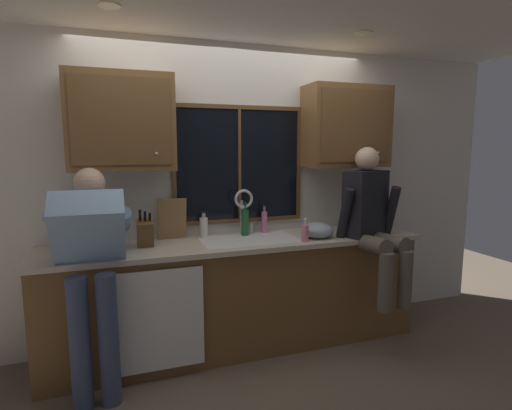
% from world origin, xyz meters
% --- Properties ---
extents(back_wall, '(5.46, 0.12, 2.55)m').
position_xyz_m(back_wall, '(0.00, 0.06, 1.27)').
color(back_wall, silver).
rests_on(back_wall, floor).
extents(ceiling_downlight_left, '(0.14, 0.14, 0.01)m').
position_xyz_m(ceiling_downlight_left, '(-0.92, -0.60, 2.54)').
color(ceiling_downlight_left, '#FFEAB2').
extents(ceiling_downlight_right, '(0.14, 0.14, 0.01)m').
position_xyz_m(ceiling_downlight_right, '(0.92, -0.60, 2.54)').
color(ceiling_downlight_right, '#FFEAB2').
extents(window_glass, '(1.10, 0.02, 0.95)m').
position_xyz_m(window_glass, '(0.09, -0.01, 1.52)').
color(window_glass, black).
extents(window_frame_top, '(1.17, 0.02, 0.04)m').
position_xyz_m(window_frame_top, '(0.09, -0.02, 2.02)').
color(window_frame_top, brown).
extents(window_frame_bottom, '(1.17, 0.02, 0.04)m').
position_xyz_m(window_frame_bottom, '(0.09, -0.02, 1.03)').
color(window_frame_bottom, brown).
extents(window_frame_left, '(0.04, 0.02, 0.95)m').
position_xyz_m(window_frame_left, '(-0.48, -0.02, 1.52)').
color(window_frame_left, brown).
extents(window_frame_right, '(0.03, 0.02, 0.95)m').
position_xyz_m(window_frame_right, '(0.66, -0.02, 1.52)').
color(window_frame_right, brown).
extents(window_mullion_center, '(0.02, 0.02, 0.95)m').
position_xyz_m(window_mullion_center, '(0.09, -0.02, 1.52)').
color(window_mullion_center, brown).
extents(lower_cabinet_run, '(3.06, 0.58, 0.88)m').
position_xyz_m(lower_cabinet_run, '(0.00, -0.29, 0.44)').
color(lower_cabinet_run, brown).
rests_on(lower_cabinet_run, floor).
extents(countertop, '(3.12, 0.62, 0.04)m').
position_xyz_m(countertop, '(0.00, -0.31, 0.90)').
color(countertop, beige).
rests_on(countertop, lower_cabinet_run).
extents(dishwasher_front, '(0.60, 0.02, 0.74)m').
position_xyz_m(dishwasher_front, '(-0.67, -0.61, 0.46)').
color(dishwasher_front, white).
extents(upper_cabinet_left, '(0.77, 0.36, 0.72)m').
position_xyz_m(upper_cabinet_left, '(-0.87, -0.17, 1.86)').
color(upper_cabinet_left, brown).
extents(upper_cabinet_right, '(0.77, 0.36, 0.72)m').
position_xyz_m(upper_cabinet_right, '(1.05, -0.17, 1.86)').
color(upper_cabinet_right, brown).
extents(sink, '(0.80, 0.46, 0.21)m').
position_xyz_m(sink, '(0.09, -0.30, 0.82)').
color(sink, silver).
rests_on(sink, lower_cabinet_run).
extents(faucet, '(0.18, 0.09, 0.40)m').
position_xyz_m(faucet, '(0.10, -0.12, 1.17)').
color(faucet, silver).
rests_on(faucet, countertop).
extents(person_standing, '(0.53, 0.70, 1.54)m').
position_xyz_m(person_standing, '(-1.11, -0.60, 0.95)').
color(person_standing, '#384260').
rests_on(person_standing, floor).
extents(person_sitting_on_counter, '(0.54, 0.66, 1.26)m').
position_xyz_m(person_sitting_on_counter, '(1.08, -0.57, 1.10)').
color(person_sitting_on_counter, '#595147').
rests_on(person_sitting_on_counter, countertop).
extents(knife_block, '(0.12, 0.18, 0.32)m').
position_xyz_m(knife_block, '(-0.74, -0.28, 1.03)').
color(knife_block, brown).
rests_on(knife_block, countertop).
extents(cutting_board, '(0.23, 0.09, 0.35)m').
position_xyz_m(cutting_board, '(-0.51, -0.09, 1.09)').
color(cutting_board, '#997047').
rests_on(cutting_board, countertop).
extents(mixing_bowl, '(0.27, 0.27, 0.14)m').
position_xyz_m(mixing_bowl, '(0.66, -0.41, 0.98)').
color(mixing_bowl, '#8C99A8').
rests_on(mixing_bowl, countertop).
extents(soap_dispenser, '(0.06, 0.07, 0.19)m').
position_xyz_m(soap_dispenser, '(0.49, -0.51, 0.99)').
color(soap_dispenser, pink).
rests_on(soap_dispenser, countertop).
extents(bottle_green_glass, '(0.06, 0.06, 0.29)m').
position_xyz_m(bottle_green_glass, '(0.10, -0.14, 1.04)').
color(bottle_green_glass, '#1E592D').
rests_on(bottle_green_glass, countertop).
extents(bottle_tall_clear, '(0.07, 0.07, 0.22)m').
position_xyz_m(bottle_tall_clear, '(-0.25, -0.10, 1.01)').
color(bottle_tall_clear, silver).
rests_on(bottle_tall_clear, countertop).
extents(bottle_amber_small, '(0.05, 0.05, 0.25)m').
position_xyz_m(bottle_amber_small, '(0.30, -0.09, 1.02)').
color(bottle_amber_small, pink).
rests_on(bottle_amber_small, countertop).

